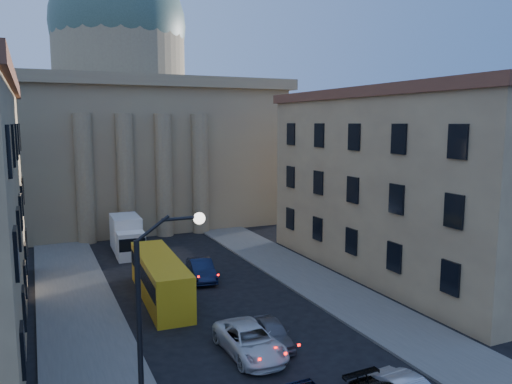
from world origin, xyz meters
The scene contains 10 objects.
sidewalk_left centered at (-8.50, 18.00, 0.07)m, with size 5.00×60.00×0.15m, color #5C5954.
sidewalk_right centered at (8.50, 18.00, 0.07)m, with size 5.00×60.00×0.15m, color #5C5954.
church centered at (0.00, 55.47, 11.88)m, with size 68.02×28.76×36.60m.
building_right centered at (17.00, 22.00, 7.42)m, with size 11.60×26.60×14.70m.
street_lamp centered at (-6.97, 8.00, 5.29)m, with size 2.62×0.44×8.83m.
car_left_mid centered at (-0.80, 13.51, 0.75)m, with size 2.50×5.42×1.51m, color silver.
car_right_far centered at (0.80, 14.07, 0.68)m, with size 1.60×3.97×1.35m, color #56555A.
car_right_distant centered at (0.80, 26.65, 0.79)m, with size 1.67×4.78×1.58m, color #0E1732.
city_bus centered at (-3.13, 23.62, 1.59)m, with size 2.87×10.56×2.95m.
box_truck centered at (-3.05, 36.80, 1.61)m, with size 2.61×6.26×3.40m.
Camera 1 is at (-10.65, -9.18, 12.08)m, focal length 35.00 mm.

